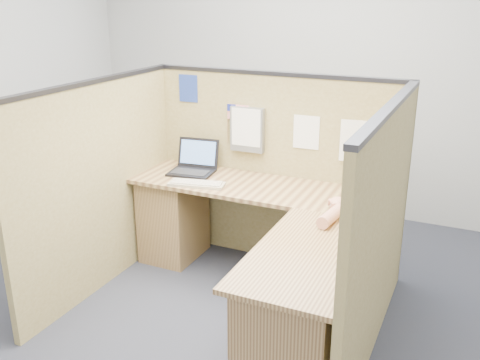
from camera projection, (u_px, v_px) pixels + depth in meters
The scene contains 13 objects.
floor at pixel (218, 317), 3.63m from camera, with size 5.00×5.00×0.00m, color #20222E.
wall_back at pixel (323, 69), 5.10m from camera, with size 5.00×5.00×0.00m, color #A5A8AB.
cubicle_partitions at pixel (244, 192), 3.74m from camera, with size 2.06×1.83×1.53m.
l_desk at pixel (260, 253), 3.67m from camera, with size 1.95×1.75×0.73m.
laptop at pixel (195, 164), 4.27m from camera, with size 0.37×0.36×0.25m.
keyboard at pixel (197, 184), 3.97m from camera, with size 0.44×0.22×0.03m.
mouse at pixel (338, 206), 3.53m from camera, with size 0.12×0.07×0.05m, color silver.
hand_forearm at pixel (333, 212), 3.39m from camera, with size 0.12×0.43×0.09m.
blue_poster at pixel (188, 88), 4.31m from camera, with size 0.16×0.00×0.22m, color navy.
american_flag at pixel (236, 113), 4.18m from camera, with size 0.19×0.01×0.32m.
file_holder at pixel (247, 129), 4.16m from camera, with size 0.27×0.05×0.35m.
paper_left at pixel (306, 132), 3.99m from camera, with size 0.20×0.00×0.25m, color white.
paper_right at pixel (357, 141), 3.85m from camera, with size 0.24×0.00×0.31m, color white.
Camera 1 is at (1.44, -2.77, 2.07)m, focal length 40.00 mm.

